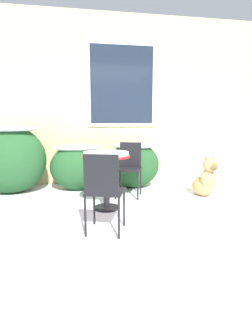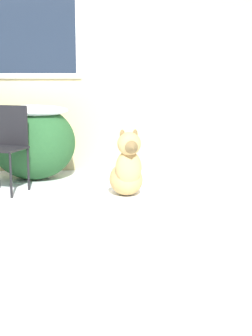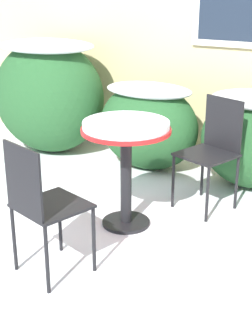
{
  "view_description": "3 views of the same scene",
  "coord_description": "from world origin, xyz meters",
  "px_view_note": "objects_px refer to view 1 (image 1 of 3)",
  "views": [
    {
      "loc": [
        -0.63,
        -3.11,
        1.17
      ],
      "look_at": [
        0.0,
        0.6,
        0.55
      ],
      "focal_mm": 28.0,
      "sensor_mm": 36.0,
      "label": 1
    },
    {
      "loc": [
        1.16,
        -4.18,
        1.25
      ],
      "look_at": [
        1.35,
        0.88,
        0.27
      ],
      "focal_mm": 55.0,
      "sensor_mm": 36.0,
      "label": 2
    },
    {
      "loc": [
        1.39,
        -2.63,
        1.79
      ],
      "look_at": [
        -0.3,
        0.45,
        0.46
      ],
      "focal_mm": 55.0,
      "sensor_mm": 36.0,
      "label": 3
    }
  ],
  "objects_px": {
    "patio_chair_near_table": "(129,166)",
    "dog": "(205,181)",
    "patio_chair_far_side": "(104,189)",
    "patio_table": "(106,163)"
  },
  "relations": [
    {
      "from": "patio_chair_near_table",
      "to": "dog",
      "type": "xyz_separation_m",
      "value": [
        1.23,
        -0.26,
        -0.24
      ]
    },
    {
      "from": "patio_chair_far_side",
      "to": "dog",
      "type": "distance_m",
      "value": 2.17
    },
    {
      "from": "patio_chair_near_table",
      "to": "dog",
      "type": "bearing_deg",
      "value": 7.85
    },
    {
      "from": "patio_chair_far_side",
      "to": "dog",
      "type": "bearing_deg",
      "value": -127.56
    },
    {
      "from": "patio_table",
      "to": "dog",
      "type": "bearing_deg",
      "value": 12.35
    },
    {
      "from": "dog",
      "to": "patio_table",
      "type": "bearing_deg",
      "value": -176.58
    },
    {
      "from": "patio_chair_far_side",
      "to": "patio_table",
      "type": "bearing_deg",
      "value": -79.36
    },
    {
      "from": "patio_chair_near_table",
      "to": "dog",
      "type": "relative_size",
      "value": 1.3
    },
    {
      "from": "patio_chair_near_table",
      "to": "patio_chair_far_side",
      "type": "relative_size",
      "value": 1.0
    },
    {
      "from": "dog",
      "to": "patio_chair_near_table",
      "type": "bearing_deg",
      "value": 159.01
    }
  ]
}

